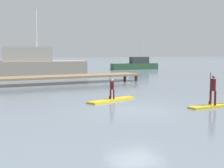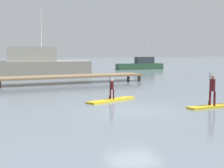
{
  "view_description": "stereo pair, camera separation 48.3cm",
  "coord_description": "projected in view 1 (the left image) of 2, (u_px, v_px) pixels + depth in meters",
  "views": [
    {
      "loc": [
        -8.71,
        -13.93,
        2.88
      ],
      "look_at": [
        0.75,
        3.77,
        0.92
      ],
      "focal_mm": 54.61,
      "sensor_mm": 36.0,
      "label": 1
    },
    {
      "loc": [
        -8.28,
        -14.15,
        2.88
      ],
      "look_at": [
        0.75,
        3.77,
        0.92
      ],
      "focal_mm": 54.61,
      "sensor_mm": 36.0,
      "label": 2
    }
  ],
  "objects": [
    {
      "name": "paddler_adult",
      "position": [
        213.0,
        88.0,
        17.43
      ],
      "size": [
        0.28,
        0.49,
        1.68
      ],
      "color": "#4C1419",
      "rests_on": "paddleboard_far"
    },
    {
      "name": "fishing_boat_white_large",
      "position": [
        32.0,
        64.0,
        40.62
      ],
      "size": [
        12.99,
        6.31,
        7.88
      ],
      "color": "#9E9384",
      "rests_on": "ground"
    },
    {
      "name": "floating_dock",
      "position": [
        69.0,
        76.0,
        30.35
      ],
      "size": [
        13.41,
        2.7,
        0.7
      ],
      "color": "#846B4C",
      "rests_on": "ground"
    },
    {
      "name": "fishing_boat_green_midground",
      "position": [
        136.0,
        65.0,
        53.11
      ],
      "size": [
        7.54,
        2.75,
        4.58
      ],
      "color": "#2D5638",
      "rests_on": "ground"
    },
    {
      "name": "paddler_child_solo",
      "position": [
        112.0,
        88.0,
        19.6
      ],
      "size": [
        0.26,
        0.39,
        1.33
      ],
      "color": "#4C1419",
      "rests_on": "paddleboard_near"
    },
    {
      "name": "paddleboard_far",
      "position": [
        217.0,
        105.0,
        17.67
      ],
      "size": [
        3.5,
        0.66,
        0.1
      ],
      "color": "gold",
      "rests_on": "ground"
    },
    {
      "name": "ground_plane",
      "position": [
        135.0,
        110.0,
        16.59
      ],
      "size": [
        240.0,
        240.0,
        0.0
      ],
      "primitive_type": "plane",
      "color": "slate"
    },
    {
      "name": "paddleboard_near",
      "position": [
        112.0,
        100.0,
        19.65
      ],
      "size": [
        3.47,
        1.74,
        0.1
      ],
      "color": "gold",
      "rests_on": "ground"
    }
  ]
}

